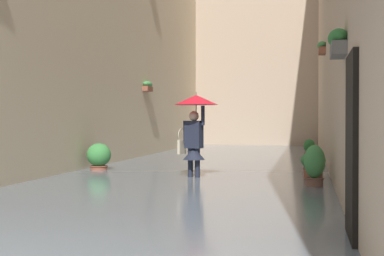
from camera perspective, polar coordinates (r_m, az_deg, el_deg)
The scene contains 8 objects.
ground_plane at distance 16.49m, azimuth 2.49°, elevation -4.29°, with size 62.73×62.73×0.00m, color gray.
flood_water at distance 16.48m, azimuth 2.49°, elevation -3.99°, with size 7.09×31.09×0.17m, color slate.
building_facade_far at distance 30.28m, azimuth 6.69°, elevation 11.30°, with size 9.89×1.80×13.96m, color tan.
person_wading at distance 12.60m, azimuth 0.30°, elevation 0.78°, with size 0.99×0.99×2.10m.
potted_plant_mid_left at distance 19.38m, azimuth 11.91°, elevation -2.27°, with size 0.38×0.38×0.82m.
potted_plant_far_left at distance 11.20m, azimuth 12.41°, elevation -4.03°, with size 0.41×0.41×0.98m.
potted_plant_far_right at distance 14.72m, azimuth -9.49°, elevation -3.02°, with size 0.63×0.63×0.87m.
potted_plant_near_left at distance 12.63m, azimuth 12.27°, elevation -3.91°, with size 0.54×0.54×0.76m.
Camera 1 is at (-2.65, 3.67, 1.47)m, focal length 52.19 mm.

